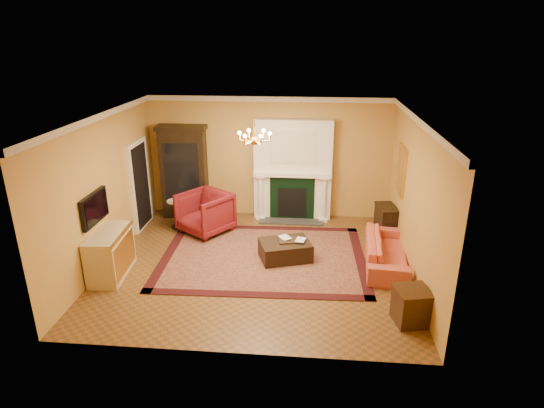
# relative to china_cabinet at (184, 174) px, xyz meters

# --- Properties ---
(floor) EXTENTS (6.00, 5.50, 0.02)m
(floor) POSITION_rel_china_cabinet_xyz_m (2.10, -2.49, -1.12)
(floor) COLOR brown
(floor) RESTS_ON ground
(ceiling) EXTENTS (6.00, 5.50, 0.02)m
(ceiling) POSITION_rel_china_cabinet_xyz_m (2.10, -2.49, 1.90)
(ceiling) COLOR white
(ceiling) RESTS_ON wall_back
(wall_back) EXTENTS (6.00, 0.02, 3.00)m
(wall_back) POSITION_rel_china_cabinet_xyz_m (2.10, 0.27, 0.39)
(wall_back) COLOR #BA9743
(wall_back) RESTS_ON floor
(wall_front) EXTENTS (6.00, 0.02, 3.00)m
(wall_front) POSITION_rel_china_cabinet_xyz_m (2.10, -5.25, 0.39)
(wall_front) COLOR #BA9743
(wall_front) RESTS_ON floor
(wall_left) EXTENTS (0.02, 5.50, 3.00)m
(wall_left) POSITION_rel_china_cabinet_xyz_m (-0.91, -2.49, 0.39)
(wall_left) COLOR #BA9743
(wall_left) RESTS_ON floor
(wall_right) EXTENTS (0.02, 5.50, 3.00)m
(wall_right) POSITION_rel_china_cabinet_xyz_m (5.11, -2.49, 0.39)
(wall_right) COLOR #BA9743
(wall_right) RESTS_ON floor
(fireplace) EXTENTS (1.90, 0.70, 2.50)m
(fireplace) POSITION_rel_china_cabinet_xyz_m (2.70, 0.08, 0.09)
(fireplace) COLOR white
(fireplace) RESTS_ON wall_back
(crown_molding) EXTENTS (6.00, 5.50, 0.12)m
(crown_molding) POSITION_rel_china_cabinet_xyz_m (2.10, -1.53, 1.83)
(crown_molding) COLOR silver
(crown_molding) RESTS_ON ceiling
(doorway) EXTENTS (0.08, 1.05, 2.10)m
(doorway) POSITION_rel_china_cabinet_xyz_m (-0.85, -0.79, -0.06)
(doorway) COLOR silver
(doorway) RESTS_ON wall_left
(tv_panel) EXTENTS (0.09, 0.95, 0.58)m
(tv_panel) POSITION_rel_china_cabinet_xyz_m (-0.84, -3.09, 0.24)
(tv_panel) COLOR black
(tv_panel) RESTS_ON wall_left
(gilt_mirror) EXTENTS (0.06, 0.76, 1.05)m
(gilt_mirror) POSITION_rel_china_cabinet_xyz_m (5.07, -1.09, 0.54)
(gilt_mirror) COLOR gold
(gilt_mirror) RESTS_ON wall_right
(chandelier) EXTENTS (0.63, 0.55, 0.53)m
(chandelier) POSITION_rel_china_cabinet_xyz_m (2.10, -2.49, 1.50)
(chandelier) COLOR #CE8938
(chandelier) RESTS_ON ceiling
(oriental_rug) EXTENTS (4.32, 3.29, 0.02)m
(oriental_rug) POSITION_rel_china_cabinet_xyz_m (2.21, -2.17, -1.10)
(oriental_rug) COLOR #4F1017
(oriental_rug) RESTS_ON floor
(china_cabinet) EXTENTS (1.13, 0.56, 2.22)m
(china_cabinet) POSITION_rel_china_cabinet_xyz_m (0.00, 0.00, 0.00)
(china_cabinet) COLOR black
(china_cabinet) RESTS_ON floor
(wingback_armchair) EXTENTS (1.40, 1.39, 1.06)m
(wingback_armchair) POSITION_rel_china_cabinet_xyz_m (0.72, -1.01, -0.58)
(wingback_armchair) COLOR maroon
(wingback_armchair) RESTS_ON floor
(pedestal_table) EXTENTS (0.39, 0.39, 0.69)m
(pedestal_table) POSITION_rel_china_cabinet_xyz_m (-0.03, -0.83, -0.70)
(pedestal_table) COLOR black
(pedestal_table) RESTS_ON floor
(commode) EXTENTS (0.65, 1.24, 0.89)m
(commode) POSITION_rel_china_cabinet_xyz_m (-0.63, -3.16, -0.66)
(commode) COLOR beige
(commode) RESTS_ON floor
(coral_sofa) EXTENTS (0.75, 2.05, 0.79)m
(coral_sofa) POSITION_rel_china_cabinet_xyz_m (4.71, -2.27, -0.72)
(coral_sofa) COLOR #CC5340
(coral_sofa) RESTS_ON floor
(end_table) EXTENTS (0.59, 0.59, 0.57)m
(end_table) POSITION_rel_china_cabinet_xyz_m (4.82, -4.23, -0.82)
(end_table) COLOR #38230F
(end_table) RESTS_ON floor
(console_table) EXTENTS (0.47, 0.70, 0.73)m
(console_table) POSITION_rel_china_cabinet_xyz_m (4.88, -0.92, -0.74)
(console_table) COLOR black
(console_table) RESTS_ON floor
(leather_ottoman) EXTENTS (1.18, 1.01, 0.37)m
(leather_ottoman) POSITION_rel_china_cabinet_xyz_m (2.67, -2.21, -0.90)
(leather_ottoman) COLOR black
(leather_ottoman) RESTS_ON oriental_rug
(ottoman_tray) EXTENTS (0.48, 0.41, 0.03)m
(ottoman_tray) POSITION_rel_china_cabinet_xyz_m (2.73, -2.16, -0.70)
(ottoman_tray) COLOR black
(ottoman_tray) RESTS_ON leather_ottoman
(book_a) EXTENTS (0.18, 0.13, 0.26)m
(book_a) POSITION_rel_china_cabinet_xyz_m (2.57, -2.14, -0.56)
(book_a) COLOR gray
(book_a) RESTS_ON ottoman_tray
(book_b) EXTENTS (0.19, 0.06, 0.26)m
(book_b) POSITION_rel_china_cabinet_xyz_m (2.89, -2.15, -0.56)
(book_b) COLOR gray
(book_b) RESTS_ON ottoman_tray
(topiary_left) EXTENTS (0.16, 0.16, 0.44)m
(topiary_left) POSITION_rel_china_cabinet_xyz_m (2.16, 0.04, 0.36)
(topiary_left) COLOR gray
(topiary_left) RESTS_ON fireplace
(topiary_right) EXTENTS (0.15, 0.15, 0.40)m
(topiary_right) POSITION_rel_china_cabinet_xyz_m (3.46, 0.04, 0.34)
(topiary_right) COLOR gray
(topiary_right) RESTS_ON fireplace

